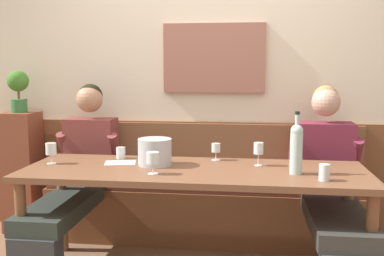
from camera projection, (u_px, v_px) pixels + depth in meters
room_wall_back at (208, 68)px, 3.81m from camera, size 6.80×0.12×2.80m
wood_wainscot_panel at (207, 177)px, 3.88m from camera, size 6.80×0.03×0.95m
wall_bench at (204, 206)px, 3.70m from camera, size 2.56×0.42×0.94m
dining_table at (194, 181)px, 2.99m from camera, size 2.26×0.76×0.75m
person_center_left_seat at (77, 171)px, 3.44m from camera, size 0.51×1.22×1.27m
person_left_seat at (330, 179)px, 3.20m from camera, size 0.54×1.22×1.27m
ice_bucket at (155, 152)px, 3.08m from camera, size 0.23×0.23×0.18m
wine_bottle_green_tall at (296, 147)px, 2.81m from camera, size 0.08×0.08×0.39m
wine_glass_mid_left at (153, 158)px, 2.82m from camera, size 0.08×0.08×0.14m
wine_glass_left_end at (51, 150)px, 3.12m from camera, size 0.07×0.07×0.14m
wine_glass_by_bottle at (259, 150)px, 3.06m from camera, size 0.07×0.07×0.16m
wine_glass_mid_right at (216, 149)px, 3.24m from camera, size 0.07×0.07×0.12m
water_tumbler_right at (324, 172)px, 2.66m from camera, size 0.06×0.06×0.10m
water_tumbler_left at (121, 153)px, 3.31m from camera, size 0.07×0.07×0.08m
tasting_sheet_left_guest at (120, 163)px, 3.16m from camera, size 0.24×0.19×0.00m
corner_pedestal at (23, 172)px, 3.90m from camera, size 0.28×0.28×1.03m
potted_plant at (18, 88)px, 3.80m from camera, size 0.18×0.18×0.35m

